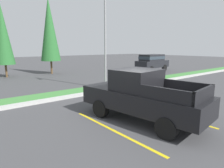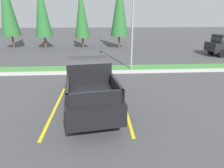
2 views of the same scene
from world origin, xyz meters
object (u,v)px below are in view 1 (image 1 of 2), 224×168
Objects in this scene: pickup_truck_main at (141,96)px; cypress_tree_center at (3,34)px; suv_distant at (152,61)px; cypress_tree_right_inner at (49,30)px; street_light at (106,28)px.

cypress_tree_center is (-1.63, 16.68, 3.18)m from pickup_truck_main.
cypress_tree_right_inner is (-10.73, 5.55, 3.62)m from suv_distant.
pickup_truck_main is 17.38m from suv_distant.
pickup_truck_main is 0.76× the size of cypress_tree_center.
suv_distant is 0.66× the size of cypress_tree_center.
suv_distant is 0.63× the size of street_light.
pickup_truck_main is 17.06m from cypress_tree_center.
street_light is at bearing 64.72° from pickup_truck_main.
pickup_truck_main is 7.37m from street_light.
cypress_tree_right_inner reaches higher than pickup_truck_main.
cypress_tree_center is at bearing 112.62° from street_light.
street_light is (-10.83, -4.77, 3.04)m from suv_distant.
pickup_truck_main is at bearing -100.16° from cypress_tree_right_inner.
cypress_tree_center is at bearing 95.57° from pickup_truck_main.
cypress_tree_right_inner reaches higher than street_light.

